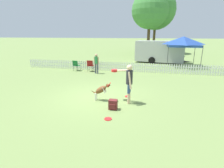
% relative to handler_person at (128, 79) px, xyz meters
% --- Properties ---
extents(ground_plane, '(240.00, 240.00, 0.00)m').
position_rel_handler_person_xyz_m(ground_plane, '(-1.43, 0.45, -1.08)').
color(ground_plane, olive).
extents(handler_person, '(1.00, 0.69, 1.69)m').
position_rel_handler_person_xyz_m(handler_person, '(0.00, 0.00, 0.00)').
color(handler_person, beige).
rests_on(handler_person, ground_plane).
extents(leaping_dog, '(0.99, 0.30, 0.88)m').
position_rel_handler_person_xyz_m(leaping_dog, '(-1.19, 0.01, -0.56)').
color(leaping_dog, brown).
rests_on(leaping_dog, ground_plane).
extents(frisbee_near_handler, '(0.27, 0.27, 0.02)m').
position_rel_handler_person_xyz_m(frisbee_near_handler, '(-0.46, -1.72, -1.06)').
color(frisbee_near_handler, red).
rests_on(frisbee_near_handler, ground_plane).
extents(frisbee_near_dog, '(0.27, 0.27, 0.02)m').
position_rel_handler_person_xyz_m(frisbee_near_dog, '(-0.09, 0.75, -1.06)').
color(frisbee_near_dog, red).
rests_on(frisbee_near_dog, ground_plane).
extents(backpack_on_grass, '(0.33, 0.30, 0.40)m').
position_rel_handler_person_xyz_m(backpack_on_grass, '(-0.47, -0.83, -0.88)').
color(backpack_on_grass, maroon).
rests_on(backpack_on_grass, ground_plane).
extents(picket_fence, '(16.82, 0.04, 0.73)m').
position_rel_handler_person_xyz_m(picket_fence, '(-1.43, 6.58, -0.71)').
color(picket_fence, white).
rests_on(picket_fence, ground_plane).
extents(folding_chair_blue_left, '(0.51, 0.53, 0.92)m').
position_rel_handler_person_xyz_m(folding_chair_blue_left, '(-3.81, 5.91, -0.52)').
color(folding_chair_blue_left, '#333338').
rests_on(folding_chair_blue_left, ground_plane).
extents(folding_chair_center, '(0.54, 0.56, 0.86)m').
position_rel_handler_person_xyz_m(folding_chair_center, '(-5.04, 5.93, -0.56)').
color(folding_chair_center, '#333338').
rests_on(folding_chair_center, ground_plane).
extents(canopy_tent_main, '(2.77, 2.77, 2.71)m').
position_rel_handler_person_xyz_m(canopy_tent_main, '(3.66, 10.12, 1.18)').
color(canopy_tent_main, '#333338').
rests_on(canopy_tent_main, ground_plane).
extents(spectator_standing, '(0.41, 0.27, 1.50)m').
position_rel_handler_person_xyz_m(spectator_standing, '(-3.12, 5.35, -0.18)').
color(spectator_standing, '#474C5B').
rests_on(spectator_standing, ground_plane).
extents(equipment_trailer, '(5.73, 2.82, 2.23)m').
position_rel_handler_person_xyz_m(equipment_trailer, '(1.74, 11.88, 0.11)').
color(equipment_trailer, '#B7B7B7').
rests_on(equipment_trailer, ground_plane).
extents(tree_left_grove, '(5.92, 5.92, 9.40)m').
position_rel_handler_person_xyz_m(tree_left_grove, '(1.12, 21.84, 5.35)').
color(tree_left_grove, '#4C3823').
rests_on(tree_left_grove, ground_plane).
extents(tree_right_grove, '(4.86, 4.86, 8.37)m').
position_rel_handler_person_xyz_m(tree_right_grove, '(0.34, 18.28, 4.84)').
color(tree_right_grove, '#4C3823').
rests_on(tree_right_grove, ground_plane).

